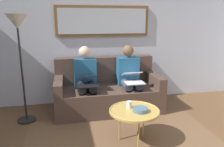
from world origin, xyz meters
The scene contains 12 objects.
wall_rear centered at (0.00, -2.60, 1.30)m, with size 6.00×0.12×2.60m, color #B7BCC6.
area_rug centered at (0.00, -0.85, 0.00)m, with size 2.60×1.80×0.01m, color brown.
couch centered at (0.00, -2.12, 0.31)m, with size 1.83×0.90×0.90m.
framed_mirror centered at (0.00, -2.51, 1.55)m, with size 1.74×0.05×0.56m.
coffee_table centered at (-0.12, -0.90, 0.44)m, with size 0.65×0.65×0.47m.
cup centered at (-0.08, -0.99, 0.50)m, with size 0.07×0.07×0.09m, color silver.
bowl centered at (-0.18, -0.84, 0.48)m, with size 0.19×0.19×0.05m, color slate.
person_left centered at (-0.39, -2.05, 0.61)m, with size 0.38×0.58×1.14m.
laptop_white centered at (-0.39, -1.82, 0.63)m, with size 0.31×0.39×0.17m.
person_right centered at (0.39, -2.05, 0.61)m, with size 0.38×0.58×1.14m.
laptop_black centered at (0.39, -1.81, 0.63)m, with size 0.35×0.37×0.15m.
standing_lamp centered at (1.36, -1.85, 1.37)m, with size 0.32×0.32×1.66m.
Camera 1 is at (0.68, 1.57, 1.58)m, focal length 34.90 mm.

